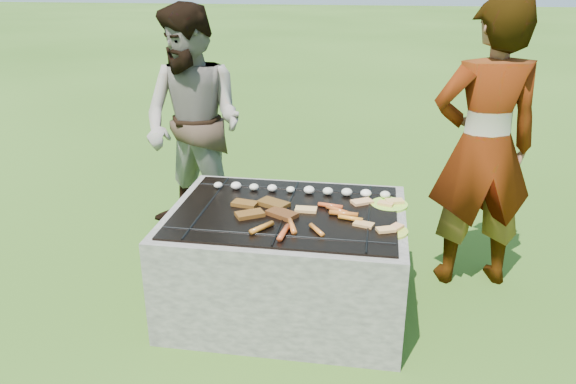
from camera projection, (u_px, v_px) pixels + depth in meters
name	position (u px, v px, depth m)	size (l,w,h in m)	color
lawn	(287.00, 305.00, 3.32)	(60.00, 60.00, 0.00)	#2A4B12
fire_pit	(287.00, 263.00, 3.21)	(1.30, 1.00, 0.62)	#9F988D
mushrooms	(305.00, 190.00, 3.32)	(1.06, 0.06, 0.04)	beige
pork_slabs	(266.00, 209.00, 3.08)	(0.40, 0.32, 0.03)	#97601B
sausages	(311.00, 221.00, 2.93)	(0.56, 0.49, 0.03)	#E55825
bread_on_grate	(341.00, 210.00, 3.08)	(0.44, 0.40, 0.02)	#ECC879
plate_far	(390.00, 204.00, 3.18)	(0.25, 0.25, 0.03)	#F1F039
plate_near	(390.00, 230.00, 2.86)	(0.22, 0.22, 0.03)	yellow
cook	(484.00, 148.00, 3.29)	(0.64, 0.42, 1.74)	gray
bystander	(194.00, 125.00, 3.95)	(0.80, 0.63, 1.65)	gray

